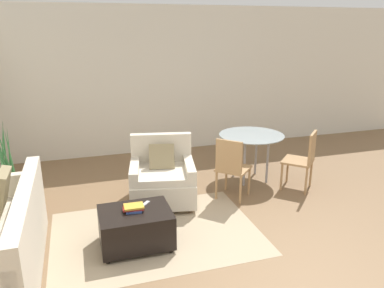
% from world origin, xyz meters
% --- Properties ---
extents(ground_plane, '(20.00, 20.00, 0.00)m').
position_xyz_m(ground_plane, '(0.00, 0.00, 0.00)').
color(ground_plane, brown).
extents(wall_back, '(12.00, 0.06, 2.75)m').
position_xyz_m(wall_back, '(0.00, 4.00, 1.38)').
color(wall_back, silver).
rests_on(wall_back, ground_plane).
extents(area_rug, '(2.40, 1.73, 0.01)m').
position_xyz_m(area_rug, '(-0.73, 0.88, 0.00)').
color(area_rug, tan).
rests_on(area_rug, ground_plane).
extents(armchair, '(1.01, 1.01, 0.90)m').
position_xyz_m(armchair, '(-0.45, 1.71, 0.34)').
color(armchair, beige).
rests_on(armchair, ground_plane).
extents(ottoman, '(0.78, 0.60, 0.42)m').
position_xyz_m(ottoman, '(-0.99, 0.69, 0.23)').
color(ottoman, black).
rests_on(ottoman, ground_plane).
extents(book_stack, '(0.24, 0.18, 0.06)m').
position_xyz_m(book_stack, '(-1.00, 0.71, 0.45)').
color(book_stack, '#2D478C').
rests_on(book_stack, ottoman).
extents(tv_remote_primary, '(0.12, 0.13, 0.01)m').
position_xyz_m(tv_remote_primary, '(-0.85, 0.83, 0.43)').
color(tv_remote_primary, '#B7B7BC').
rests_on(tv_remote_primary, ottoman).
extents(tv_remote_secondary, '(0.04, 0.14, 0.01)m').
position_xyz_m(tv_remote_secondary, '(-1.08, 0.82, 0.43)').
color(tv_remote_secondary, black).
rests_on(tv_remote_secondary, ottoman).
extents(potted_plant, '(0.34, 0.34, 1.32)m').
position_xyz_m(potted_plant, '(-2.43, 1.94, 0.34)').
color(potted_plant, maroon).
rests_on(potted_plant, ground_plane).
extents(dining_table, '(1.01, 1.01, 0.75)m').
position_xyz_m(dining_table, '(1.06, 2.06, 0.65)').
color(dining_table, '#99A8AD').
rests_on(dining_table, ground_plane).
extents(dining_chair_near_left, '(0.59, 0.59, 0.90)m').
position_xyz_m(dining_chair_near_left, '(0.48, 1.48, 0.52)').
color(dining_chair_near_left, tan).
rests_on(dining_chair_near_left, ground_plane).
extents(dining_chair_near_right, '(0.59, 0.59, 0.90)m').
position_xyz_m(dining_chair_near_right, '(1.65, 1.48, 0.52)').
color(dining_chair_near_right, tan).
rests_on(dining_chair_near_right, ground_plane).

